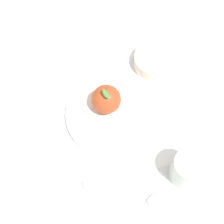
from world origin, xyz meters
The scene contains 7 objects.
ground_plane centered at (0.00, 0.00, 0.00)m, with size 2.40×2.40×0.00m, color silver.
dinner_plate centered at (-0.02, 0.01, 0.01)m, with size 0.23×0.23×0.02m.
apple centered at (-0.04, 0.00, 0.05)m, with size 0.07×0.07×0.09m.
side_bowl centered at (-0.17, 0.13, 0.02)m, with size 0.11×0.11×0.04m.
cup centered at (0.13, 0.17, 0.04)m, with size 0.07×0.07×0.08m.
knife centered at (0.14, 0.03, 0.00)m, with size 0.05×0.22×0.01m.
spoon centered at (0.19, 0.09, 0.01)m, with size 0.05×0.18×0.01m.
Camera 1 is at (0.32, 0.00, 0.73)m, focal length 53.08 mm.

